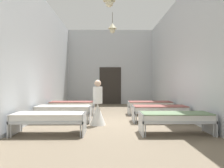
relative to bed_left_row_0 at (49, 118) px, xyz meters
name	(u,v)px	position (x,y,z in m)	size (l,w,h in m)	color
ground_plane	(112,123)	(1.69, 1.90, -0.49)	(6.07, 14.40, 0.10)	#7A6B56
room_shell	(111,57)	(1.69, 3.15, 1.99)	(5.87, 14.00, 4.84)	silver
bed_left_row_0	(49,118)	(0.00, 0.00, 0.00)	(1.90, 0.84, 0.57)	#B7BCC1
bed_right_row_0	(175,118)	(3.37, 0.00, 0.00)	(1.90, 0.84, 0.57)	#B7BCC1
bed_left_row_1	(64,110)	(0.00, 1.90, 0.00)	(1.90, 0.84, 0.57)	#B7BCC1
bed_right_row_1	(160,109)	(3.37, 1.90, 0.00)	(1.90, 0.84, 0.57)	#B7BCC1
bed_left_row_2	(72,105)	(0.00, 3.80, 0.00)	(1.90, 0.84, 0.57)	#B7BCC1
bed_right_row_2	(150,104)	(3.37, 3.80, 0.00)	(1.90, 0.84, 0.57)	#B7BCC1
nurse_near_aisle	(98,109)	(1.22, 1.36, 0.09)	(0.52, 0.52, 1.49)	white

